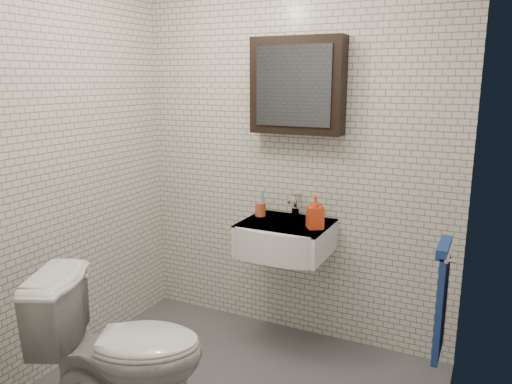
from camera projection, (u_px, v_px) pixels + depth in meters
room_shell at (215, 138)px, 2.38m from camera, size 2.22×2.02×2.51m
washbasin at (283, 238)px, 3.16m from camera, size 0.55×0.50×0.20m
faucet at (295, 207)px, 3.29m from camera, size 0.06×0.20×0.15m
mirror_cabinet at (297, 86)px, 3.12m from camera, size 0.60×0.15×0.60m
towel_rail at (442, 295)px, 2.40m from camera, size 0.09×0.30×0.58m
toothbrush_cup at (260, 209)px, 3.32m from camera, size 0.09×0.09×0.19m
soap_bottle at (315, 212)px, 3.03m from camera, size 0.13×0.13×0.21m
toilet at (122, 350)px, 2.51m from camera, size 0.93×0.75×0.82m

